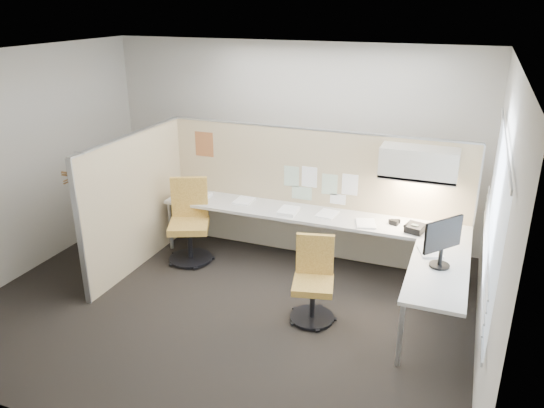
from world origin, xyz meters
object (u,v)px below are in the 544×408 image
at_px(chair_right, 313,282).
at_px(monitor, 443,240).
at_px(desk, 331,230).
at_px(phone, 414,228).
at_px(chair_left, 190,224).

distance_m(chair_right, monitor, 1.43).
distance_m(desk, phone, 1.03).
relative_size(desk, chair_left, 3.65).
bearing_deg(chair_left, phone, -17.63).
bearing_deg(monitor, desk, 99.20).
relative_size(desk, chair_right, 4.31).
distance_m(chair_right, phone, 1.45).
bearing_deg(chair_right, desk, 82.59).
bearing_deg(phone, chair_left, -157.64).
relative_size(chair_right, phone, 3.64).
bearing_deg(chair_right, chair_left, 145.65).
height_order(chair_right, monitor, monitor).
xyz_separation_m(chair_right, phone, (0.92, 1.07, 0.35)).
bearing_deg(chair_left, monitor, -32.21).
xyz_separation_m(desk, monitor, (1.37, -0.78, 0.43)).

